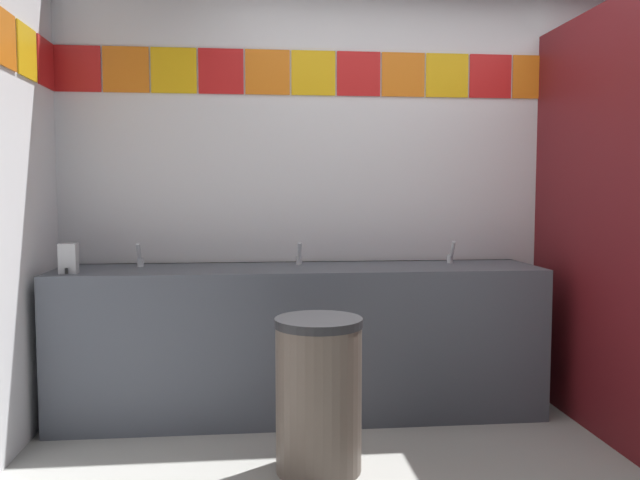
% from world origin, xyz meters
% --- Properties ---
extents(wall_back, '(4.44, 0.09, 2.89)m').
position_xyz_m(wall_back, '(0.00, 1.52, 1.45)').
color(wall_back, silver).
rests_on(wall_back, ground_plane).
extents(vanity_counter, '(2.75, 0.58, 0.86)m').
position_xyz_m(vanity_counter, '(-0.80, 1.18, 0.44)').
color(vanity_counter, '#4C515B').
rests_on(vanity_counter, ground_plane).
extents(faucet_left, '(0.04, 0.10, 0.14)m').
position_xyz_m(faucet_left, '(-1.71, 1.27, 0.91)').
color(faucet_left, silver).
rests_on(faucet_left, vanity_counter).
extents(faucet_center, '(0.04, 0.10, 0.14)m').
position_xyz_m(faucet_center, '(-0.80, 1.27, 0.91)').
color(faucet_center, silver).
rests_on(faucet_center, vanity_counter).
extents(faucet_right, '(0.04, 0.10, 0.14)m').
position_xyz_m(faucet_right, '(0.12, 1.27, 0.91)').
color(faucet_right, silver).
rests_on(faucet_right, vanity_counter).
extents(soap_dispenser, '(0.09, 0.09, 0.16)m').
position_xyz_m(soap_dispenser, '(-2.03, 1.01, 0.94)').
color(soap_dispenser, '#B7BABF').
rests_on(soap_dispenser, vanity_counter).
extents(trash_bin, '(0.40, 0.40, 0.71)m').
position_xyz_m(trash_bin, '(-0.77, 0.41, 0.36)').
color(trash_bin, brown).
rests_on(trash_bin, ground_plane).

